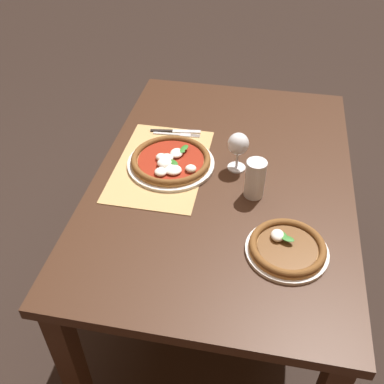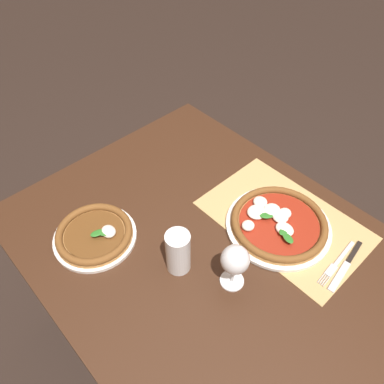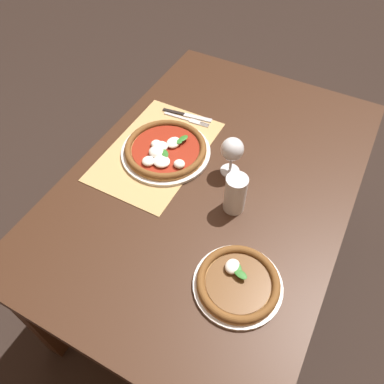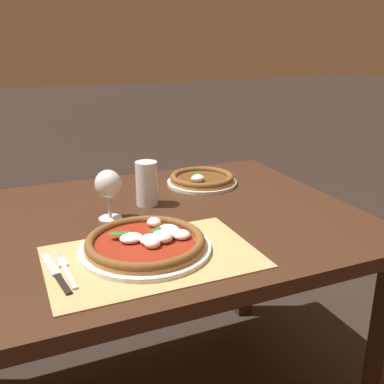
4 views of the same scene
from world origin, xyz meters
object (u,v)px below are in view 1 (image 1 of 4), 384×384
object	(u,v)px
fork	(177,134)
pint_glass	(255,179)
pizza_near	(171,161)
knife	(176,131)
pizza_far	(287,248)
wine_glass	(238,145)

from	to	relation	value
fork	pint_glass	bearing A→B (deg)	47.89
pizza_near	knife	world-z (taller)	pizza_near
pizza_near	pizza_far	world-z (taller)	pizza_near
pizza_far	fork	world-z (taller)	pizza_far
pizza_near	pizza_far	bearing A→B (deg)	51.36
pizza_far	knife	bearing A→B (deg)	-140.69
pint_glass	wine_glass	bearing A→B (deg)	-151.44
pizza_far	pint_glass	xyz separation A→B (m)	(-0.25, -0.13, 0.05)
pizza_near	fork	xyz separation A→B (m)	(-0.21, -0.02, -0.02)
wine_glass	pizza_near	bearing A→B (deg)	-82.18
pint_glass	knife	distance (m)	0.50
pizza_far	knife	world-z (taller)	pizza_far
wine_glass	knife	xyz separation A→B (m)	(-0.20, -0.28, -0.10)
fork	pizza_far	bearing A→B (deg)	39.79
fork	knife	world-z (taller)	knife
wine_glass	pint_glass	distance (m)	0.17
pizza_near	pint_glass	bearing A→B (deg)	71.73
fork	knife	bearing A→B (deg)	-154.64
pizza_far	pizza_near	bearing A→B (deg)	-128.64
wine_glass	knife	world-z (taller)	wine_glass
pizza_near	wine_glass	world-z (taller)	wine_glass
pizza_far	knife	xyz separation A→B (m)	(-0.60, -0.49, -0.01)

